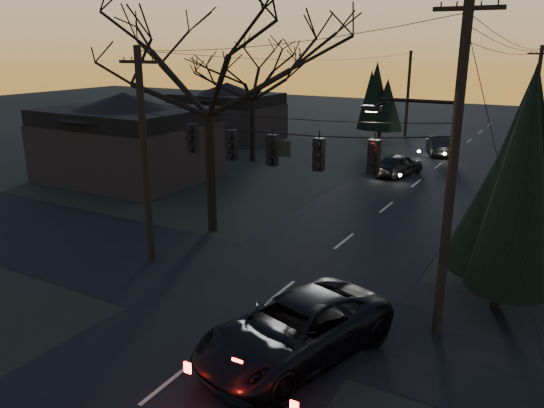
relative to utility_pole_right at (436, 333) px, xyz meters
The scene contains 16 objects.
main_road 11.41m from the utility_pole_right, 118.81° to the left, with size 8.00×120.00×0.02m, color black.
cross_road 5.50m from the utility_pole_right, behind, with size 60.00×7.00×0.02m, color black.
utility_pole_right is the anchor object (origin of this frame).
utility_pole_left 11.50m from the utility_pole_right, behind, with size 1.80×0.30×8.50m, color black, non-canonical shape.
utility_pole_far_r 28.00m from the utility_pole_right, 90.00° to the left, with size 1.80×0.30×8.50m, color black, non-canonical shape.
utility_pole_far_l 37.79m from the utility_pole_right, 107.72° to the left, with size 0.30×0.30×8.00m, color black, non-canonical shape.
span_signal_assembly 7.76m from the utility_pole_right, behind, with size 11.50×0.44×1.62m.
bare_tree_left 14.48m from the utility_pole_right, 159.50° to the left, with size 9.97×9.97×10.81m.
evergreen_right 5.13m from the utility_pole_right, 64.02° to the left, with size 3.86×3.86×7.14m.
bare_tree_dist 26.94m from the utility_pole_right, 134.28° to the left, with size 7.57×7.57×9.02m.
evergreen_dist 34.23m from the utility_pole_right, 111.78° to the left, with size 3.26×3.26×6.20m.
house_left_near 24.78m from the utility_pole_right, 156.04° to the left, with size 10.00×8.00×5.60m.
house_left_far 36.51m from the utility_pole_right, 134.44° to the left, with size 9.00×7.00×5.20m.
suv_near 4.65m from the utility_pole_right, 134.10° to the right, with size 2.83×6.13×1.70m, color black.
sedan_oncoming_a 20.82m from the utility_pole_right, 110.15° to the left, with size 1.76×4.37×1.49m, color black.
sedan_oncoming_b 28.81m from the utility_pole_right, 102.95° to the left, with size 1.59×4.56×1.50m, color black.
Camera 1 is at (8.31, -5.03, 8.50)m, focal length 35.00 mm.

